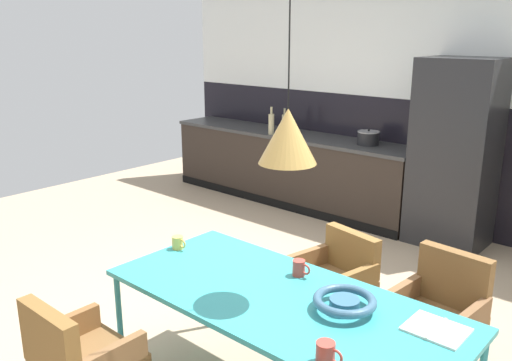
% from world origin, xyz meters
% --- Properties ---
extents(ground_plane, '(9.12, 9.12, 0.00)m').
position_xyz_m(ground_plane, '(0.00, 0.00, 0.00)').
color(ground_plane, tan).
extents(back_wall_splashback_dark, '(7.01, 0.12, 1.39)m').
position_xyz_m(back_wall_splashback_dark, '(0.00, 2.80, 0.69)').
color(back_wall_splashback_dark, black).
rests_on(back_wall_splashback_dark, ground).
extents(back_wall_panel_upper, '(7.01, 0.12, 1.39)m').
position_xyz_m(back_wall_panel_upper, '(0.00, 2.80, 2.08)').
color(back_wall_panel_upper, white).
rests_on(back_wall_panel_upper, back_wall_splashback_dark).
extents(kitchen_counter, '(3.41, 0.63, 0.89)m').
position_xyz_m(kitchen_counter, '(-1.67, 2.44, 0.44)').
color(kitchen_counter, '#2B231D').
rests_on(kitchen_counter, ground).
extents(refrigerator_column, '(0.74, 0.60, 1.87)m').
position_xyz_m(refrigerator_column, '(0.41, 2.44, 0.93)').
color(refrigerator_column, '#232326').
rests_on(refrigerator_column, ground).
extents(dining_table, '(1.97, 0.88, 0.73)m').
position_xyz_m(dining_table, '(0.73, -0.69, 0.69)').
color(dining_table, teal).
rests_on(dining_table, ground).
extents(armchair_corner_seat, '(0.56, 0.55, 0.76)m').
position_xyz_m(armchair_corner_seat, '(0.52, 0.22, 0.50)').
color(armchair_corner_seat, brown).
rests_on(armchair_corner_seat, ground).
extents(armchair_facing_counter, '(0.49, 0.47, 0.79)m').
position_xyz_m(armchair_facing_counter, '(0.04, -1.53, 0.51)').
color(armchair_facing_counter, brown).
rests_on(armchair_facing_counter, ground).
extents(armchair_head_of_table, '(0.52, 0.51, 0.81)m').
position_xyz_m(armchair_head_of_table, '(1.25, 0.25, 0.51)').
color(armchair_head_of_table, brown).
rests_on(armchair_head_of_table, ground).
extents(fruit_bowl, '(0.33, 0.33, 0.08)m').
position_xyz_m(fruit_bowl, '(1.07, -0.59, 0.78)').
color(fruit_bowl, '#33607F').
rests_on(fruit_bowl, dining_table).
extents(open_book, '(0.27, 0.23, 0.02)m').
position_xyz_m(open_book, '(1.50, -0.46, 0.74)').
color(open_book, white).
rests_on(open_book, dining_table).
extents(mug_short_terracotta, '(0.12, 0.07, 0.09)m').
position_xyz_m(mug_short_terracotta, '(0.65, -0.42, 0.78)').
color(mug_short_terracotta, '#B23D33').
rests_on(mug_short_terracotta, dining_table).
extents(mug_glass_clear, '(0.11, 0.07, 0.09)m').
position_xyz_m(mug_glass_clear, '(-0.18, -0.63, 0.78)').
color(mug_glass_clear, gold).
rests_on(mug_glass_clear, dining_table).
extents(mug_wide_latte, '(0.13, 0.08, 0.10)m').
position_xyz_m(mug_wide_latte, '(1.25, -1.02, 0.78)').
color(mug_wide_latte, '#B23D33').
rests_on(mug_wide_latte, dining_table).
extents(cooking_pot, '(0.24, 0.24, 0.18)m').
position_xyz_m(cooking_pot, '(-0.57, 2.45, 0.97)').
color(cooking_pot, black).
rests_on(cooking_pot, kitchen_counter).
extents(bottle_vinegar_dark, '(0.07, 0.07, 0.34)m').
position_xyz_m(bottle_vinegar_dark, '(-1.76, 2.21, 1.02)').
color(bottle_vinegar_dark, tan).
rests_on(bottle_vinegar_dark, kitchen_counter).
extents(bottle_spice_small, '(0.07, 0.07, 0.29)m').
position_xyz_m(bottle_spice_small, '(-1.77, 2.47, 1.00)').
color(bottle_spice_small, tan).
rests_on(bottle_spice_small, kitchen_counter).
extents(pendant_lamp_over_table_near, '(0.30, 0.30, 1.26)m').
position_xyz_m(pendant_lamp_over_table_near, '(0.73, -0.65, 1.61)').
color(pendant_lamp_over_table_near, black).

